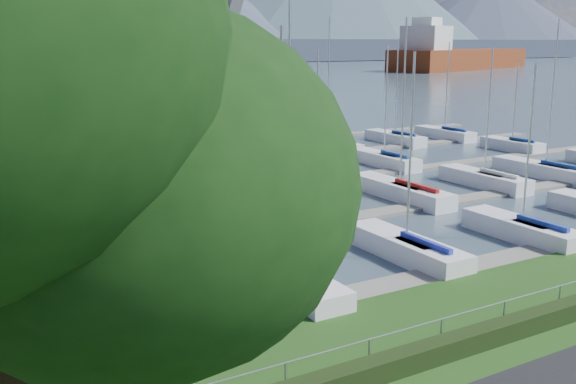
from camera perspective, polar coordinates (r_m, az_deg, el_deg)
path at (r=21.76m, az=20.95°, el=-15.65°), size 160.00×2.00×0.04m
hedge at (r=23.10m, az=15.94°, el=-12.56°), size 80.00×0.70×0.70m
fence at (r=23.00m, az=15.36°, el=-10.31°), size 80.00×0.04×0.04m
docks at (r=44.63m, az=-9.01°, el=-0.48°), size 90.00×41.60×0.25m
crane at (r=44.58m, az=-4.77°, el=6.86°), size 5.40×13.23×22.35m
cargo_ship_mid at (r=245.33m, az=-13.42°, el=11.27°), size 92.60×21.46×21.50m
cargo_ship_east at (r=268.08m, az=14.84°, el=11.33°), size 88.74×46.65×21.50m
sailboat_fleet at (r=46.70m, az=-12.43°, el=6.86°), size 73.96×49.61×13.32m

